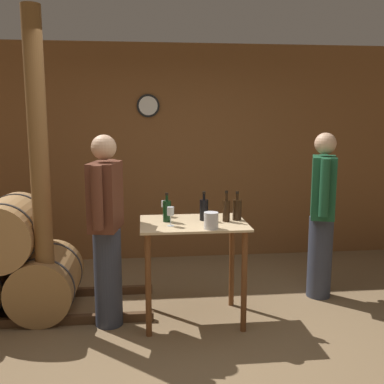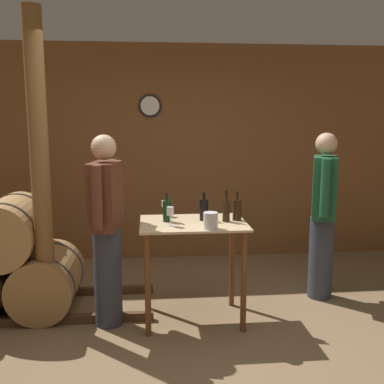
{
  "view_description": "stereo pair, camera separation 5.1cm",
  "coord_description": "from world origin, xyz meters",
  "px_view_note": "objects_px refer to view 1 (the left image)",
  "views": [
    {
      "loc": [
        -0.43,
        -3.18,
        1.82
      ],
      "look_at": [
        -0.01,
        0.72,
        1.15
      ],
      "focal_mm": 42.0,
      "sensor_mm": 36.0,
      "label": 1
    },
    {
      "loc": [
        -0.38,
        -3.18,
        1.82
      ],
      "look_at": [
        -0.01,
        0.72,
        1.15
      ],
      "focal_mm": 42.0,
      "sensor_mm": 36.0,
      "label": 2
    }
  ],
  "objects_px": {
    "wine_bottle_far_left": "(167,210)",
    "person_visitor_with_scarf": "(106,227)",
    "wine_glass_near_left": "(165,205)",
    "ice_bucket": "(211,221)",
    "wine_bottle_right": "(237,209)",
    "wine_bottle_center": "(226,210)",
    "wine_bottle_left": "(204,209)",
    "wooden_post": "(40,173)",
    "wine_glass_near_center": "(171,212)",
    "person_host": "(322,212)"
  },
  "relations": [
    {
      "from": "wine_bottle_far_left",
      "to": "wine_bottle_center",
      "type": "bearing_deg",
      "value": -5.61
    },
    {
      "from": "wine_bottle_left",
      "to": "wine_glass_near_left",
      "type": "relative_size",
      "value": 1.79
    },
    {
      "from": "person_host",
      "to": "person_visitor_with_scarf",
      "type": "relative_size",
      "value": 1.0
    },
    {
      "from": "wine_bottle_center",
      "to": "ice_bucket",
      "type": "relative_size",
      "value": 1.98
    },
    {
      "from": "wine_glass_near_center",
      "to": "person_visitor_with_scarf",
      "type": "height_order",
      "value": "person_visitor_with_scarf"
    },
    {
      "from": "wine_glass_near_left",
      "to": "wine_bottle_center",
      "type": "bearing_deg",
      "value": -27.1
    },
    {
      "from": "wine_bottle_left",
      "to": "wine_bottle_right",
      "type": "height_order",
      "value": "same"
    },
    {
      "from": "wooden_post",
      "to": "wine_bottle_center",
      "type": "xyz_separation_m",
      "value": [
        1.58,
        -0.08,
        -0.34
      ]
    },
    {
      "from": "wooden_post",
      "to": "ice_bucket",
      "type": "relative_size",
      "value": 19.53
    },
    {
      "from": "person_visitor_with_scarf",
      "to": "ice_bucket",
      "type": "bearing_deg",
      "value": -15.01
    },
    {
      "from": "wooden_post",
      "to": "wine_bottle_far_left",
      "type": "bearing_deg",
      "value": -1.45
    },
    {
      "from": "wine_bottle_center",
      "to": "wine_bottle_right",
      "type": "xyz_separation_m",
      "value": [
        0.11,
        0.05,
        -0.01
      ]
    },
    {
      "from": "wine_bottle_center",
      "to": "person_visitor_with_scarf",
      "type": "bearing_deg",
      "value": -179.44
    },
    {
      "from": "wine_glass_near_left",
      "to": "ice_bucket",
      "type": "xyz_separation_m",
      "value": [
        0.35,
        -0.51,
        -0.04
      ]
    },
    {
      "from": "wooden_post",
      "to": "wine_glass_near_center",
      "type": "relative_size",
      "value": 16.45
    },
    {
      "from": "wine_glass_near_center",
      "to": "person_visitor_with_scarf",
      "type": "bearing_deg",
      "value": 169.26
    },
    {
      "from": "wine_bottle_center",
      "to": "ice_bucket",
      "type": "distance_m",
      "value": 0.3
    },
    {
      "from": "wine_bottle_right",
      "to": "wine_glass_near_left",
      "type": "xyz_separation_m",
      "value": [
        -0.63,
        0.22,
        0.01
      ]
    },
    {
      "from": "ice_bucket",
      "to": "wine_bottle_left",
      "type": "bearing_deg",
      "value": 93.25
    },
    {
      "from": "wooden_post",
      "to": "wine_glass_near_left",
      "type": "bearing_deg",
      "value": 10.13
    },
    {
      "from": "wooden_post",
      "to": "wine_bottle_far_left",
      "type": "xyz_separation_m",
      "value": [
        1.07,
        -0.03,
        -0.35
      ]
    },
    {
      "from": "wine_bottle_left",
      "to": "wooden_post",
      "type": "bearing_deg",
      "value": 179.6
    },
    {
      "from": "wine_bottle_right",
      "to": "ice_bucket",
      "type": "relative_size",
      "value": 1.88
    },
    {
      "from": "ice_bucket",
      "to": "wine_bottle_right",
      "type": "bearing_deg",
      "value": 46.28
    },
    {
      "from": "wooden_post",
      "to": "ice_bucket",
      "type": "distance_m",
      "value": 1.5
    },
    {
      "from": "wine_bottle_right",
      "to": "wine_bottle_center",
      "type": "bearing_deg",
      "value": -156.59
    },
    {
      "from": "wooden_post",
      "to": "wine_bottle_left",
      "type": "distance_m",
      "value": 1.44
    },
    {
      "from": "wine_bottle_right",
      "to": "wine_glass_near_left",
      "type": "distance_m",
      "value": 0.67
    },
    {
      "from": "wine_bottle_far_left",
      "to": "person_visitor_with_scarf",
      "type": "relative_size",
      "value": 0.15
    },
    {
      "from": "wooden_post",
      "to": "wine_bottle_center",
      "type": "height_order",
      "value": "wooden_post"
    },
    {
      "from": "wooden_post",
      "to": "wine_glass_near_center",
      "type": "bearing_deg",
      "value": -9.95
    },
    {
      "from": "wine_bottle_right",
      "to": "person_host",
      "type": "distance_m",
      "value": 1.01
    },
    {
      "from": "wine_bottle_far_left",
      "to": "ice_bucket",
      "type": "xyz_separation_m",
      "value": [
        0.35,
        -0.29,
        -0.03
      ]
    },
    {
      "from": "wooden_post",
      "to": "wine_glass_near_left",
      "type": "distance_m",
      "value": 1.13
    },
    {
      "from": "wine_glass_near_left",
      "to": "person_visitor_with_scarf",
      "type": "bearing_deg",
      "value": -151.73
    },
    {
      "from": "wine_glass_near_center",
      "to": "person_visitor_with_scarf",
      "type": "xyz_separation_m",
      "value": [
        -0.54,
        0.1,
        -0.14
      ]
    },
    {
      "from": "person_visitor_with_scarf",
      "to": "person_host",
      "type": "bearing_deg",
      "value": 11.28
    },
    {
      "from": "wine_bottle_left",
      "to": "ice_bucket",
      "type": "relative_size",
      "value": 1.88
    },
    {
      "from": "wine_bottle_right",
      "to": "wine_glass_near_center",
      "type": "bearing_deg",
      "value": -165.17
    },
    {
      "from": "wine_bottle_far_left",
      "to": "person_host",
      "type": "distance_m",
      "value": 1.6
    },
    {
      "from": "wooden_post",
      "to": "wine_bottle_far_left",
      "type": "relative_size",
      "value": 10.54
    },
    {
      "from": "wine_glass_near_left",
      "to": "person_host",
      "type": "relative_size",
      "value": 0.09
    },
    {
      "from": "wine_glass_near_left",
      "to": "wine_glass_near_center",
      "type": "relative_size",
      "value": 0.88
    },
    {
      "from": "wine_bottle_center",
      "to": "ice_bucket",
      "type": "xyz_separation_m",
      "value": [
        -0.17,
        -0.24,
        -0.04
      ]
    },
    {
      "from": "ice_bucket",
      "to": "person_visitor_with_scarf",
      "type": "bearing_deg",
      "value": 164.99
    },
    {
      "from": "wooden_post",
      "to": "wine_glass_near_center",
      "type": "distance_m",
      "value": 1.15
    },
    {
      "from": "wine_bottle_center",
      "to": "wine_bottle_left",
      "type": "bearing_deg",
      "value": 160.16
    },
    {
      "from": "wine_glass_near_left",
      "to": "wine_glass_near_center",
      "type": "height_order",
      "value": "wine_glass_near_center"
    },
    {
      "from": "wooden_post",
      "to": "person_visitor_with_scarf",
      "type": "xyz_separation_m",
      "value": [
        0.55,
        -0.09,
        -0.47
      ]
    },
    {
      "from": "wine_bottle_center",
      "to": "person_visitor_with_scarf",
      "type": "height_order",
      "value": "person_visitor_with_scarf"
    }
  ]
}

